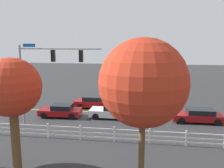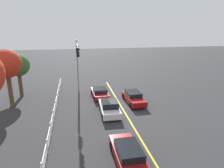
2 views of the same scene
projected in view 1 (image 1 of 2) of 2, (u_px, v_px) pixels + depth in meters
ground_plane at (95, 112)px, 24.92m from camera, size 120.00×120.00×0.00m
lane_center_stripe at (133, 114)px, 24.36m from camera, size 28.00×0.16×0.01m
signal_assembly at (43, 69)px, 20.04m from camera, size 7.30×0.38×7.25m
car_0 at (198, 115)px, 21.65m from camera, size 4.64×1.88×1.28m
car_1 at (113, 111)px, 22.88m from camera, size 4.46×2.03×1.46m
car_2 at (61, 111)px, 23.30m from camera, size 4.15×2.03×1.26m
car_3 at (95, 102)px, 26.54m from camera, size 4.64×1.96×1.35m
white_rail_fence at (114, 134)px, 17.31m from camera, size 26.10×0.10×1.15m
tree_0 at (12, 89)px, 12.37m from camera, size 3.17×3.17×6.55m
tree_1 at (143, 83)px, 11.07m from camera, size 4.32×4.32×7.57m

